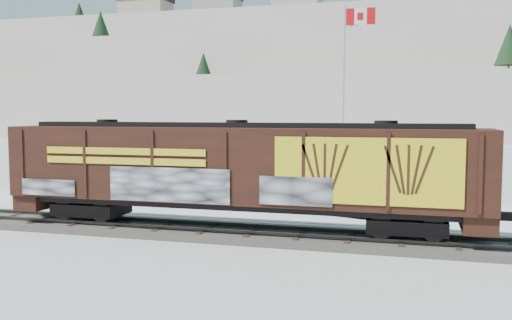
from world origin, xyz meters
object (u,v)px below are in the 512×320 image
(flagpole, at_px, (345,126))
(car_white, at_px, (361,197))
(car_silver, at_px, (281,194))
(hopper_railcar, at_px, (237,168))
(car_dark, at_px, (354,202))

(flagpole, height_order, car_white, flagpole)
(car_silver, bearing_deg, car_white, -82.90)
(hopper_railcar, bearing_deg, car_dark, 54.75)
(car_silver, relative_size, car_white, 0.87)
(car_dark, bearing_deg, car_white, 7.66)
(car_silver, xyz_separation_m, car_dark, (4.26, -1.99, 0.01))
(car_silver, height_order, car_dark, car_dark)
(hopper_railcar, xyz_separation_m, car_dark, (4.24, 6.00, -2.17))
(car_silver, bearing_deg, hopper_railcar, -163.89)
(flagpole, distance_m, car_white, 6.77)
(hopper_railcar, distance_m, car_silver, 8.28)
(hopper_railcar, relative_size, car_white, 4.46)
(car_white, bearing_deg, hopper_railcar, 166.51)
(hopper_railcar, xyz_separation_m, car_silver, (-0.03, 7.99, -2.18))
(flagpole, bearing_deg, car_dark, -78.70)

